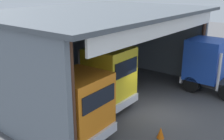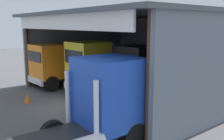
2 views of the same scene
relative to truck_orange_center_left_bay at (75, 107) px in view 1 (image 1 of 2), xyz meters
The scene contains 9 objects.
ground_plane 5.51m from the truck_orange_center_left_bay, 16.80° to the right, with size 80.00×80.00×0.00m, color #4C4C4F.
workshop_shed 6.83m from the truck_orange_center_left_bay, 39.89° to the left, with size 13.87×10.36×5.47m.
truck_orange_center_left_bay is the anchor object (origin of this frame).
truck_yellow_left_bay 3.79m from the truck_orange_center_left_bay, 19.01° to the left, with size 2.66×5.00×3.63m.
truck_black_center_bay 7.07m from the truck_orange_center_left_bay, 25.94° to the left, with size 2.57×4.85×3.46m.
truck_blue_right_bay 10.35m from the truck_orange_center_left_bay, 14.01° to the right, with size 2.52×5.05×3.50m.
oil_drum 11.12m from the truck_orange_center_left_bay, 38.12° to the left, with size 0.58×0.58×0.88m, color #197233.
tool_cart 12.06m from the truck_orange_center_left_bay, 32.16° to the left, with size 0.90×0.60×1.00m, color red.
traffic_cone 4.23m from the truck_orange_center_left_bay, 47.71° to the right, with size 0.36×0.36×0.56m, color orange.
Camera 1 is at (-12.57, -6.64, 6.99)m, focal length 43.48 mm.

